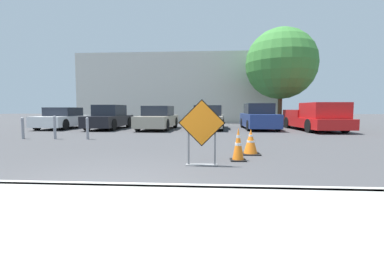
# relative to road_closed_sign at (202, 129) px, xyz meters

# --- Properties ---
(ground_plane) EXTENTS (96.00, 96.00, 0.00)m
(ground_plane) POSITION_rel_road_closed_sign_xyz_m (-1.57, 8.05, -0.82)
(ground_plane) COLOR #3D3D3F
(sidewalk_strip) EXTENTS (27.00, 2.26, 0.14)m
(sidewalk_strip) POSITION_rel_road_closed_sign_xyz_m (-1.57, -3.08, -0.75)
(sidewalk_strip) COLOR #999993
(sidewalk_strip) RESTS_ON ground_plane
(curb_lip) EXTENTS (27.00, 0.20, 0.14)m
(curb_lip) POSITION_rel_road_closed_sign_xyz_m (-1.57, -1.95, -0.75)
(curb_lip) COLOR #999993
(curb_lip) RESTS_ON ground_plane
(road_closed_sign) EXTENTS (1.04, 0.20, 1.48)m
(road_closed_sign) POSITION_rel_road_closed_sign_xyz_m (0.00, 0.00, 0.00)
(road_closed_sign) COLOR black
(road_closed_sign) RESTS_ON ground_plane
(traffic_cone_nearest) EXTENTS (0.38, 0.38, 0.82)m
(traffic_cone_nearest) POSITION_rel_road_closed_sign_xyz_m (0.88, 0.64, -0.42)
(traffic_cone_nearest) COLOR black
(traffic_cone_nearest) RESTS_ON ground_plane
(traffic_cone_second) EXTENTS (0.52, 0.52, 0.71)m
(traffic_cone_second) POSITION_rel_road_closed_sign_xyz_m (1.32, 1.55, -0.48)
(traffic_cone_second) COLOR black
(traffic_cone_second) RESTS_ON ground_plane
(parked_car_nearest) EXTENTS (1.98, 4.08, 1.35)m
(parked_car_nearest) POSITION_rel_road_closed_sign_xyz_m (-9.18, 10.17, -0.19)
(parked_car_nearest) COLOR white
(parked_car_nearest) RESTS_ON ground_plane
(parked_car_second) EXTENTS (1.84, 4.30, 1.51)m
(parked_car_second) POSITION_rel_road_closed_sign_xyz_m (-6.08, 10.03, -0.13)
(parked_car_second) COLOR black
(parked_car_second) RESTS_ON ground_plane
(parked_car_third) EXTENTS (2.01, 4.57, 1.44)m
(parked_car_third) POSITION_rel_road_closed_sign_xyz_m (-2.98, 9.95, -0.15)
(parked_car_third) COLOR #A39984
(parked_car_third) RESTS_ON ground_plane
(parked_car_fourth) EXTENTS (2.18, 4.72, 1.48)m
(parked_car_fourth) POSITION_rel_road_closed_sign_xyz_m (0.12, 10.57, -0.14)
(parked_car_fourth) COLOR #A39984
(parked_car_fourth) RESTS_ON ground_plane
(parked_car_fifth) EXTENTS (1.85, 4.30, 1.59)m
(parked_car_fifth) POSITION_rel_road_closed_sign_xyz_m (3.22, 10.41, -0.10)
(parked_car_fifth) COLOR navy
(parked_car_fifth) RESTS_ON ground_plane
(pickup_truck) EXTENTS (2.32, 5.45, 1.60)m
(pickup_truck) POSITION_rel_road_closed_sign_xyz_m (6.34, 9.56, -0.11)
(pickup_truck) COLOR red
(pickup_truck) RESTS_ON ground_plane
(bollard_nearest) EXTENTS (0.12, 0.12, 0.92)m
(bollard_nearest) POSITION_rel_road_closed_sign_xyz_m (-4.88, 4.63, -0.34)
(bollard_nearest) COLOR gray
(bollard_nearest) RESTS_ON ground_plane
(bollard_second) EXTENTS (0.12, 0.12, 0.98)m
(bollard_second) POSITION_rel_road_closed_sign_xyz_m (-6.29, 4.63, -0.30)
(bollard_second) COLOR gray
(bollard_second) RESTS_ON ground_plane
(bollard_third) EXTENTS (0.12, 0.12, 0.91)m
(bollard_third) POSITION_rel_road_closed_sign_xyz_m (-7.70, 4.63, -0.34)
(bollard_third) COLOR gray
(bollard_third) RESTS_ON ground_plane
(building_facade_backdrop) EXTENTS (17.89, 5.00, 6.21)m
(building_facade_backdrop) POSITION_rel_road_closed_sign_xyz_m (-2.86, 19.34, 2.28)
(building_facade_backdrop) COLOR beige
(building_facade_backdrop) RESTS_ON ground_plane
(street_tree_behind_lot) EXTENTS (5.17, 5.17, 7.15)m
(street_tree_behind_lot) POSITION_rel_road_closed_sign_xyz_m (5.43, 13.93, 3.74)
(street_tree_behind_lot) COLOR #513823
(street_tree_behind_lot) RESTS_ON ground_plane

